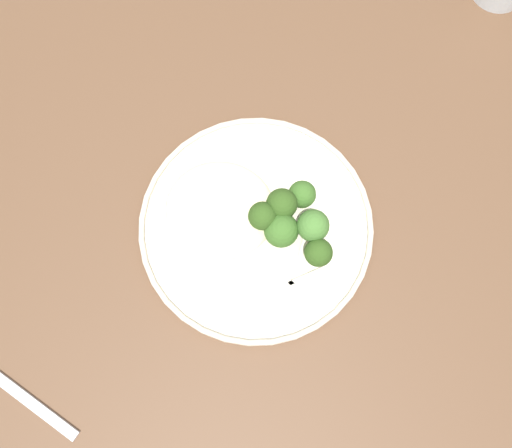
{
  "coord_description": "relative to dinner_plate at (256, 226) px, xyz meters",
  "views": [
    {
      "loc": [
        0.05,
        -0.2,
        1.38
      ],
      "look_at": [
        0.01,
        -0.04,
        0.76
      ],
      "focal_mm": 36.71,
      "sensor_mm": 36.0,
      "label": 1
    }
  ],
  "objects": [
    {
      "name": "seared_scallop_large_seared",
      "position": [
        -0.07,
        0.01,
        0.01
      ],
      "size": [
        0.03,
        0.03,
        0.01
      ],
      "color": "#E5C689",
      "rests_on": "dinner_plate"
    },
    {
      "name": "broccoli_floret_right_tilted",
      "position": [
        0.08,
        -0.02,
        0.03
      ],
      "size": [
        0.03,
        0.03,
        0.05
      ],
      "color": "#89A356",
      "rests_on": "dinner_plate"
    },
    {
      "name": "onion_sliver_curled_piece",
      "position": [
        0.06,
        -0.01,
        0.01
      ],
      "size": [
        0.01,
        0.04,
        0.0
      ],
      "primitive_type": "cube",
      "rotation": [
        0.0,
        0.0,
        4.71
      ],
      "color": "silver",
      "rests_on": "dinner_plate"
    },
    {
      "name": "noodle_bed",
      "position": [
        -0.05,
        0.01,
        0.02
      ],
      "size": [
        0.13,
        0.13,
        0.03
      ],
      "color": "beige",
      "rests_on": "dinner_plate"
    },
    {
      "name": "seared_scallop_center_golden",
      "position": [
        -0.06,
        0.03,
        0.01
      ],
      "size": [
        0.03,
        0.03,
        0.01
      ],
      "color": "#E5C689",
      "rests_on": "dinner_plate"
    },
    {
      "name": "onion_sliver_pale_crescent",
      "position": [
        0.08,
        -0.05,
        0.01
      ],
      "size": [
        0.04,
        0.03,
        0.0
      ],
      "primitive_type": "cube",
      "rotation": [
        0.0,
        0.0,
        3.81
      ],
      "color": "silver",
      "rests_on": "dinner_plate"
    },
    {
      "name": "wooden_dining_table",
      "position": [
        -0.01,
        0.04,
        -0.09
      ],
      "size": [
        1.4,
        1.0,
        0.74
      ],
      "color": "brown",
      "rests_on": "ground"
    },
    {
      "name": "broccoli_floret_center_pile",
      "position": [
        0.03,
        0.02,
        0.04
      ],
      "size": [
        0.04,
        0.04,
        0.06
      ],
      "color": "#7A994C",
      "rests_on": "dinner_plate"
    },
    {
      "name": "broccoli_floret_left_leaning",
      "position": [
        0.05,
        0.04,
        0.03
      ],
      "size": [
        0.03,
        0.03,
        0.05
      ],
      "color": "#89A356",
      "rests_on": "dinner_plate"
    },
    {
      "name": "seared_scallop_tilted_round",
      "position": [
        -0.03,
        -0.03,
        0.01
      ],
      "size": [
        0.02,
        0.02,
        0.01
      ],
      "color": "#DBB77A",
      "rests_on": "dinner_plate"
    },
    {
      "name": "broccoli_floret_rear_charred",
      "position": [
        0.01,
        0.0,
        0.04
      ],
      "size": [
        0.03,
        0.03,
        0.06
      ],
      "color": "#89A356",
      "rests_on": "dinner_plate"
    },
    {
      "name": "broccoli_floret_beside_noodles",
      "position": [
        0.07,
        0.01,
        0.04
      ],
      "size": [
        0.04,
        0.04,
        0.06
      ],
      "color": "#89A356",
      "rests_on": "dinner_plate"
    },
    {
      "name": "onion_sliver_short_strip",
      "position": [
        0.06,
        -0.06,
        0.01
      ],
      "size": [
        0.05,
        0.03,
        0.0
      ],
      "primitive_type": "cube",
      "rotation": [
        0.0,
        0.0,
        2.69
      ],
      "color": "silver",
      "rests_on": "dinner_plate"
    },
    {
      "name": "dinner_plate",
      "position": [
        0.0,
        0.0,
        0.0
      ],
      "size": [
        0.29,
        0.29,
        0.02
      ],
      "color": "beige",
      "rests_on": "wooden_dining_table"
    },
    {
      "name": "ground",
      "position": [
        -0.01,
        0.04,
        -0.75
      ],
      "size": [
        6.0,
        6.0,
        0.0
      ],
      "primitive_type": "plane",
      "color": "#47423D"
    },
    {
      "name": "broccoli_floret_front_edge",
      "position": [
        0.03,
        -0.01,
        0.03
      ],
      "size": [
        0.04,
        0.04,
        0.05
      ],
      "color": "#89A356",
      "rests_on": "dinner_plate"
    },
    {
      "name": "seared_scallop_on_noodles",
      "position": [
        -0.03,
        0.03,
        0.01
      ],
      "size": [
        0.03,
        0.03,
        0.02
      ],
      "color": "#E5C689",
      "rests_on": "dinner_plate"
    },
    {
      "name": "seared_scallop_half_hidden",
      "position": [
        0.01,
        0.02,
        0.01
      ],
      "size": [
        0.03,
        0.03,
        0.01
      ],
      "color": "beige",
      "rests_on": "dinner_plate"
    },
    {
      "name": "dinner_fork",
      "position": [
        -0.23,
        -0.26,
        -0.01
      ],
      "size": [
        0.18,
        0.08,
        0.0
      ],
      "color": "silver",
      "rests_on": "wooden_dining_table"
    }
  ]
}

